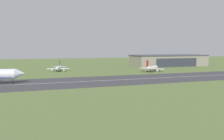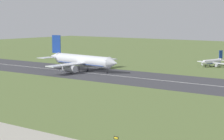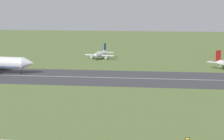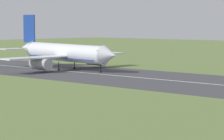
# 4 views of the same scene
# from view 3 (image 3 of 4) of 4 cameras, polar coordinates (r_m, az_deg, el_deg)

# --- Properties ---
(ground_plane) EXTENTS (738.04, 738.04, 0.00)m
(ground_plane) POSITION_cam_3_polar(r_m,az_deg,el_deg) (134.51, 6.52, -5.99)
(ground_plane) COLOR olive
(runway_strip) EXTENTS (498.04, 40.98, 0.06)m
(runway_strip) POSITION_cam_3_polar(r_m,az_deg,el_deg) (196.72, 6.91, -1.18)
(runway_strip) COLOR #3D3D42
(runway_strip) RESTS_ON ground_plane
(runway_centreline) EXTENTS (448.23, 0.70, 0.01)m
(runway_centreline) POSITION_cam_3_polar(r_m,az_deg,el_deg) (196.72, 6.91, -1.17)
(runway_centreline) COLOR silver
(runway_centreline) RESTS_ON runway_strip
(airplane_parked_centre) EXTENTS (18.48, 19.97, 8.78)m
(airplane_parked_centre) POSITION_cam_3_polar(r_m,az_deg,el_deg) (262.26, -1.55, 2.04)
(airplane_parked_centre) COLOR white
(airplane_parked_centre) RESTS_ON ground_plane
(runway_sign) EXTENTS (1.27, 0.13, 1.71)m
(runway_sign) POSITION_cam_3_polar(r_m,az_deg,el_deg) (109.71, 9.82, -8.89)
(runway_sign) COLOR #4C4C51
(runway_sign) RESTS_ON ground_plane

